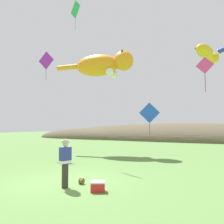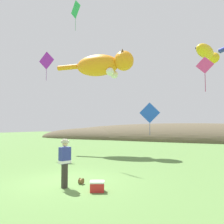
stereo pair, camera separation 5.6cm
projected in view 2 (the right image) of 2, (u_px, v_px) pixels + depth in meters
The scene contains 11 objects.
ground_plane at pixel (68, 182), 8.76m from camera, with size 120.00×120.00×0.00m, color #5B8442.
distant_hill_ridge at pixel (165, 140), 35.61m from camera, with size 52.22×12.08×5.39m.
festival_attendant at pixel (65, 161), 8.06m from camera, with size 0.38×0.48×1.77m.
kite_spool at pixel (81, 181), 8.50m from camera, with size 0.14×0.23×0.23m.
picnic_cooler at pixel (97, 186), 7.53m from camera, with size 0.58×0.51×0.36m.
kite_giant_cat at pixel (103, 65), 19.31m from camera, with size 7.32×2.54×2.23m.
kite_fish_windsock at pixel (207, 52), 15.37m from camera, with size 1.66×3.31×0.98m.
kite_diamond_green at pixel (76, 10), 16.37m from camera, with size 1.32×0.66×2.36m.
kite_diamond_blue at pixel (150, 113), 16.20m from camera, with size 1.52×0.29×2.44m.
kite_diamond_pink at pixel (205, 66), 10.90m from camera, with size 0.87×0.09×1.77m.
kite_diamond_violet at pixel (47, 61), 17.62m from camera, with size 1.48×0.12×2.38m.
Camera 2 is at (5.49, -7.25, 2.27)m, focal length 35.00 mm.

